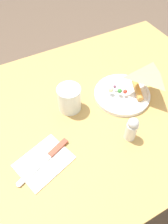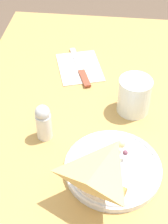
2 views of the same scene
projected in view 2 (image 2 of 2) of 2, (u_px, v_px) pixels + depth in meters
name	position (u px, v px, depth m)	size (l,w,h in m)	color
dining_table	(113.00, 154.00, 0.97)	(1.18, 0.84, 0.78)	tan
plate_pizza	(114.00, 166.00, 0.78)	(0.22, 0.22, 0.05)	white
milk_glass	(134.00, 97.00, 0.91)	(0.09, 0.09, 0.10)	white
napkin_folded	(80.00, 67.00, 1.08)	(0.20, 0.17, 0.00)	white
butter_knife	(80.00, 68.00, 1.07)	(0.21, 0.09, 0.01)	#99422D
salt_shaker	(43.00, 122.00, 0.84)	(0.04, 0.04, 0.10)	silver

